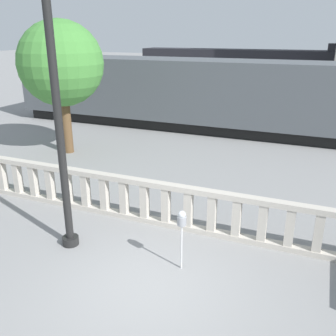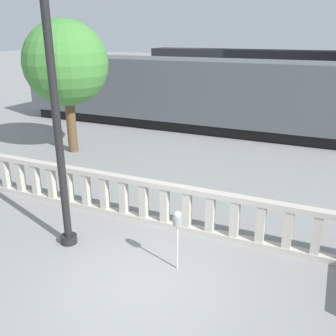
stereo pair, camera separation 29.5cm
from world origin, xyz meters
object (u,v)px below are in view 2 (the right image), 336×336
at_px(train_near, 289,99).
at_px(tree_left, 66,64).
at_px(parking_meter, 177,222).
at_px(lamppost, 55,107).
at_px(train_far, 256,67).

distance_m(train_near, tree_left, 10.10).
bearing_deg(parking_meter, train_near, 87.04).
bearing_deg(parking_meter, lamppost, -177.66).
height_order(parking_meter, train_near, train_near).
bearing_deg(train_near, lamppost, -105.80).
xyz_separation_m(train_far, tree_left, (-2.62, -24.08, 1.88)).
bearing_deg(tree_left, train_near, 36.94).
relative_size(lamppost, parking_meter, 4.89).
bearing_deg(tree_left, train_far, 83.78).
height_order(train_near, tree_left, tree_left).
bearing_deg(train_far, parking_meter, -81.10).
relative_size(train_near, train_far, 1.40).
relative_size(lamppost, tree_left, 1.26).
xyz_separation_m(parking_meter, tree_left, (-7.33, 5.95, 2.50)).
relative_size(parking_meter, tree_left, 0.26).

